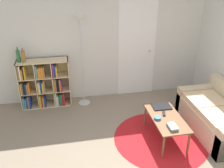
{
  "coord_description": "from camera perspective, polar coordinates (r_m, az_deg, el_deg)",
  "views": [
    {
      "loc": [
        -0.85,
        -2.33,
        2.73
      ],
      "look_at": [
        -0.11,
        1.46,
        0.85
      ],
      "focal_mm": 40.0,
      "sensor_mm": 36.0,
      "label": 1
    }
  ],
  "objects": [
    {
      "name": "remote",
      "position": [
        4.32,
        11.78,
        -6.61
      ],
      "size": [
        0.09,
        0.16,
        0.02
      ],
      "color": "black",
      "rests_on": "coffee_table"
    },
    {
      "name": "laptop",
      "position": [
        4.51,
        11.22,
        -5.03
      ],
      "size": [
        0.33,
        0.26,
        0.02
      ],
      "color": "black",
      "rests_on": "coffee_table"
    },
    {
      "name": "bottle_left",
      "position": [
        5.12,
        -20.61,
        6.01
      ],
      "size": [
        0.07,
        0.07,
        0.3
      ],
      "color": "#236633",
      "rests_on": "bookshelf"
    },
    {
      "name": "floor_lamp",
      "position": [
        4.86,
        -7.19,
        11.58
      ],
      "size": [
        0.27,
        0.27,
        1.86
      ],
      "color": "#B7B7BC",
      "rests_on": "ground_plane"
    },
    {
      "name": "rug",
      "position": [
        4.48,
        11.02,
        -12.11
      ],
      "size": [
        1.61,
        1.61,
        0.01
      ],
      "color": "#B2191E",
      "rests_on": "ground_plane"
    },
    {
      "name": "wall_back",
      "position": [
        5.28,
        -1.03,
        10.13
      ],
      "size": [
        7.23,
        0.11,
        2.6
      ],
      "color": "silver",
      "rests_on": "ground_plane"
    },
    {
      "name": "couch",
      "position": [
        4.85,
        23.38,
        -6.92
      ],
      "size": [
        0.84,
        1.54,
        0.76
      ],
      "color": "#CCB793",
      "rests_on": "ground_plane"
    },
    {
      "name": "bookshelf",
      "position": [
        5.31,
        -15.45,
        -0.07
      ],
      "size": [
        1.01,
        0.34,
        1.0
      ],
      "color": "beige",
      "rests_on": "ground_plane"
    },
    {
      "name": "coffee_table",
      "position": [
        4.29,
        12.24,
        -7.87
      ],
      "size": [
        0.49,
        0.98,
        0.43
      ],
      "color": "brown",
      "rests_on": "ground_plane"
    },
    {
      "name": "book_stack_on_table",
      "position": [
        3.99,
        13.65,
        -9.51
      ],
      "size": [
        0.13,
        0.2,
        0.05
      ],
      "color": "olive",
      "rests_on": "coffee_table"
    },
    {
      "name": "bowl",
      "position": [
        4.17,
        10.37,
        -7.66
      ],
      "size": [
        0.12,
        0.12,
        0.04
      ],
      "color": "teal",
      "rests_on": "coffee_table"
    },
    {
      "name": "bottle_middle",
      "position": [
        5.1,
        -19.61,
        6.0
      ],
      "size": [
        0.07,
        0.07,
        0.28
      ],
      "color": "olive",
      "rests_on": "bookshelf"
    }
  ]
}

